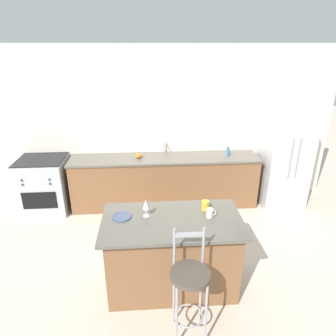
{
  "coord_description": "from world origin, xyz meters",
  "views": [
    {
      "loc": [
        -0.29,
        -4.43,
        2.69
      ],
      "look_at": [
        -0.02,
        -0.64,
        1.11
      ],
      "focal_mm": 32.0,
      "sensor_mm": 36.0,
      "label": 1
    }
  ],
  "objects_px": {
    "wine_glass": "(146,205)",
    "soap_bottle": "(228,152)",
    "tumbler_cup": "(205,205)",
    "dinner_plate": "(122,217)",
    "oven_range": "(45,185)",
    "bar_stool_near": "(190,284)",
    "pumpkin_decoration": "(139,156)",
    "refrigerator": "(284,156)",
    "coffee_mug": "(210,213)"
  },
  "relations": [
    {
      "from": "refrigerator",
      "to": "tumbler_cup",
      "type": "xyz_separation_m",
      "value": [
        -1.71,
        -1.73,
        0.07
      ]
    },
    {
      "from": "bar_stool_near",
      "to": "soap_bottle",
      "type": "relative_size",
      "value": 6.97
    },
    {
      "from": "wine_glass",
      "to": "tumbler_cup",
      "type": "distance_m",
      "value": 0.7
    },
    {
      "from": "refrigerator",
      "to": "soap_bottle",
      "type": "xyz_separation_m",
      "value": [
        -0.98,
        0.06,
        0.08
      ]
    },
    {
      "from": "coffee_mug",
      "to": "pumpkin_decoration",
      "type": "xyz_separation_m",
      "value": [
        -0.82,
        1.94,
        -0.01
      ]
    },
    {
      "from": "bar_stool_near",
      "to": "dinner_plate",
      "type": "xyz_separation_m",
      "value": [
        -0.66,
        0.75,
        0.3
      ]
    },
    {
      "from": "wine_glass",
      "to": "soap_bottle",
      "type": "xyz_separation_m",
      "value": [
        1.42,
        1.89,
        -0.08
      ]
    },
    {
      "from": "refrigerator",
      "to": "tumbler_cup",
      "type": "height_order",
      "value": "refrigerator"
    },
    {
      "from": "coffee_mug",
      "to": "soap_bottle",
      "type": "distance_m",
      "value": 2.08
    },
    {
      "from": "dinner_plate",
      "to": "soap_bottle",
      "type": "relative_size",
      "value": 1.29
    },
    {
      "from": "oven_range",
      "to": "coffee_mug",
      "type": "height_order",
      "value": "coffee_mug"
    },
    {
      "from": "bar_stool_near",
      "to": "oven_range",
      "type": "bearing_deg",
      "value": 129.18
    },
    {
      "from": "coffee_mug",
      "to": "pumpkin_decoration",
      "type": "distance_m",
      "value": 2.11
    },
    {
      "from": "refrigerator",
      "to": "soap_bottle",
      "type": "bearing_deg",
      "value": 176.47
    },
    {
      "from": "refrigerator",
      "to": "coffee_mug",
      "type": "bearing_deg",
      "value": -131.66
    },
    {
      "from": "wine_glass",
      "to": "soap_bottle",
      "type": "relative_size",
      "value": 1.23
    },
    {
      "from": "oven_range",
      "to": "bar_stool_near",
      "type": "bearing_deg",
      "value": -50.82
    },
    {
      "from": "soap_bottle",
      "to": "dinner_plate",
      "type": "bearing_deg",
      "value": -131.65
    },
    {
      "from": "bar_stool_near",
      "to": "wine_glass",
      "type": "distance_m",
      "value": 0.96
    },
    {
      "from": "refrigerator",
      "to": "bar_stool_near",
      "type": "bearing_deg",
      "value": -127.71
    },
    {
      "from": "oven_range",
      "to": "soap_bottle",
      "type": "xyz_separation_m",
      "value": [
        3.15,
        0.04,
        0.5
      ]
    },
    {
      "from": "refrigerator",
      "to": "bar_stool_near",
      "type": "relative_size",
      "value": 1.55
    },
    {
      "from": "bar_stool_near",
      "to": "soap_bottle",
      "type": "distance_m",
      "value": 2.86
    },
    {
      "from": "oven_range",
      "to": "bar_stool_near",
      "type": "height_order",
      "value": "bar_stool_near"
    },
    {
      "from": "refrigerator",
      "to": "pumpkin_decoration",
      "type": "relative_size",
      "value": 15.74
    },
    {
      "from": "refrigerator",
      "to": "oven_range",
      "type": "relative_size",
      "value": 1.9
    },
    {
      "from": "pumpkin_decoration",
      "to": "soap_bottle",
      "type": "bearing_deg",
      "value": 0.42
    },
    {
      "from": "wine_glass",
      "to": "dinner_plate",
      "type": "bearing_deg",
      "value": -177.83
    },
    {
      "from": "bar_stool_near",
      "to": "tumbler_cup",
      "type": "relative_size",
      "value": 10.3
    },
    {
      "from": "refrigerator",
      "to": "pumpkin_decoration",
      "type": "bearing_deg",
      "value": 178.88
    },
    {
      "from": "oven_range",
      "to": "pumpkin_decoration",
      "type": "height_order",
      "value": "pumpkin_decoration"
    },
    {
      "from": "dinner_plate",
      "to": "pumpkin_decoration",
      "type": "relative_size",
      "value": 1.88
    },
    {
      "from": "bar_stool_near",
      "to": "soap_bottle",
      "type": "xyz_separation_m",
      "value": [
        1.02,
        2.65,
        0.35
      ]
    },
    {
      "from": "tumbler_cup",
      "to": "pumpkin_decoration",
      "type": "bearing_deg",
      "value": 114.22
    },
    {
      "from": "wine_glass",
      "to": "coffee_mug",
      "type": "relative_size",
      "value": 1.83
    },
    {
      "from": "wine_glass",
      "to": "coffee_mug",
      "type": "height_order",
      "value": "wine_glass"
    },
    {
      "from": "refrigerator",
      "to": "soap_bottle",
      "type": "height_order",
      "value": "refrigerator"
    },
    {
      "from": "coffee_mug",
      "to": "soap_bottle",
      "type": "bearing_deg",
      "value": 70.06
    },
    {
      "from": "dinner_plate",
      "to": "soap_bottle",
      "type": "xyz_separation_m",
      "value": [
        1.69,
        1.9,
        0.05
      ]
    },
    {
      "from": "bar_stool_near",
      "to": "pumpkin_decoration",
      "type": "bearing_deg",
      "value": 100.93
    },
    {
      "from": "dinner_plate",
      "to": "tumbler_cup",
      "type": "distance_m",
      "value": 0.96
    },
    {
      "from": "oven_range",
      "to": "soap_bottle",
      "type": "relative_size",
      "value": 5.66
    },
    {
      "from": "oven_range",
      "to": "coffee_mug",
      "type": "bearing_deg",
      "value": -38.15
    },
    {
      "from": "tumbler_cup",
      "to": "wine_glass",
      "type": "bearing_deg",
      "value": -172.13
    },
    {
      "from": "tumbler_cup",
      "to": "soap_bottle",
      "type": "height_order",
      "value": "soap_bottle"
    },
    {
      "from": "dinner_plate",
      "to": "wine_glass",
      "type": "relative_size",
      "value": 1.05
    },
    {
      "from": "refrigerator",
      "to": "bar_stool_near",
      "type": "distance_m",
      "value": 3.28
    },
    {
      "from": "soap_bottle",
      "to": "tumbler_cup",
      "type": "bearing_deg",
      "value": -112.21
    },
    {
      "from": "dinner_plate",
      "to": "soap_bottle",
      "type": "distance_m",
      "value": 2.54
    },
    {
      "from": "wine_glass",
      "to": "bar_stool_near",
      "type": "bearing_deg",
      "value": -62.63
    }
  ]
}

